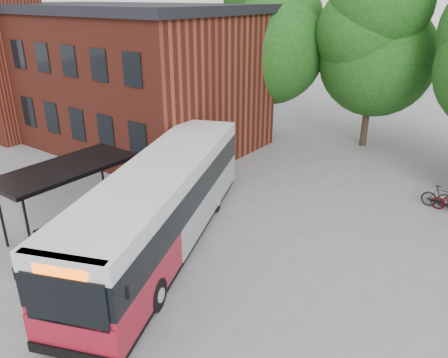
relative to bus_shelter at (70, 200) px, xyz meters
The scene contains 7 objects.
ground 4.83m from the bus_shelter, 12.53° to the left, with size 100.00×100.00×0.00m, color slate.
station_building 13.42m from the bus_shelter, 130.36° to the left, with size 18.40×10.40×8.50m, color maroon, non-canonical shape.
bus_shelter is the anchor object (origin of this frame).
tree_0 17.54m from the bus_shelter, 95.04° to the left, with size 7.92×7.92×11.00m, color #174A13, non-canonical shape.
tree_1 19.19m from the bus_shelter, 73.01° to the left, with size 7.92×7.92×10.40m, color #174A13, non-canonical shape.
city_bus 3.93m from the bus_shelter, 22.95° to the left, with size 2.74×12.86×3.27m, color maroon, non-canonical shape.
bicycle_1 16.13m from the bus_shelter, 43.67° to the left, with size 0.52×1.83×1.10m, color black.
Camera 1 is at (9.75, -9.99, 8.95)m, focal length 35.00 mm.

